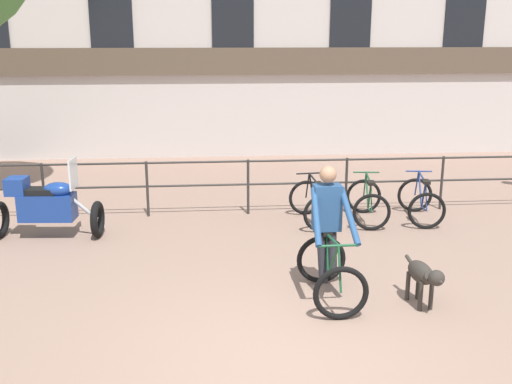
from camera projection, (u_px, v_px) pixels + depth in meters
name	position (u px, v px, depth m)	size (l,w,h in m)	color
ground_plane	(283.00, 356.00, 6.37)	(60.00, 60.00, 0.00)	#8E7060
canal_railing	(248.00, 178.00, 11.19)	(15.05, 0.05, 1.05)	#2D2B28
cyclist_with_bike	(329.00, 240.00, 7.64)	(0.71, 1.19, 1.70)	black
dog	(424.00, 275.00, 7.40)	(0.31, 0.89, 0.61)	#332D28
parked_motorcycle	(46.00, 205.00, 9.94)	(1.79, 0.74, 1.35)	black
parked_bicycle_near_lamp	(314.00, 204.00, 10.74)	(0.77, 1.17, 0.86)	black
parked_bicycle_mid_left	(368.00, 202.00, 10.83)	(0.79, 1.18, 0.86)	black
parked_bicycle_mid_right	(421.00, 201.00, 10.91)	(0.81, 1.19, 0.86)	black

